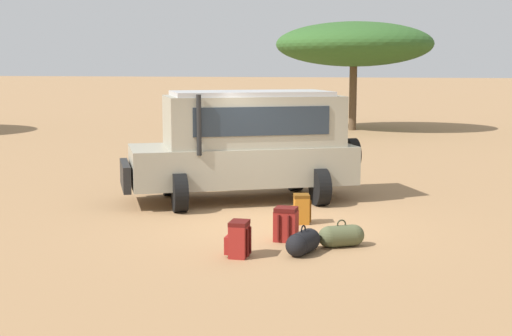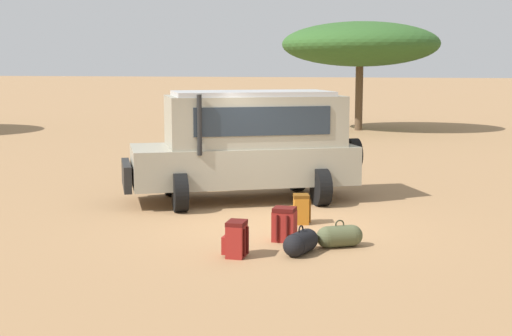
% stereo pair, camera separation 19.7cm
% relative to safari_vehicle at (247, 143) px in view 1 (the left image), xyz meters
% --- Properties ---
extents(ground_plane, '(320.00, 320.00, 0.00)m').
position_rel_safari_vehicle_xyz_m(ground_plane, '(1.09, -2.26, -1.29)').
color(ground_plane, '#9E754C').
extents(safari_vehicle, '(5.34, 3.94, 2.44)m').
position_rel_safari_vehicle_xyz_m(safari_vehicle, '(0.00, 0.00, 0.00)').
color(safari_vehicle, gray).
rests_on(safari_vehicle, ground_plane).
extents(backpack_beside_front_wheel, '(0.39, 0.40, 0.58)m').
position_rel_safari_vehicle_xyz_m(backpack_beside_front_wheel, '(1.08, -4.67, -1.01)').
color(backpack_beside_front_wheel, maroon).
rests_on(backpack_beside_front_wheel, ground_plane).
extents(backpack_cluster_center, '(0.40, 0.43, 0.59)m').
position_rel_safari_vehicle_xyz_m(backpack_cluster_center, '(1.61, -3.49, -1.01)').
color(backpack_cluster_center, maroon).
rests_on(backpack_cluster_center, ground_plane).
extents(backpack_near_rear_wheel, '(0.44, 0.39, 0.57)m').
position_rel_safari_vehicle_xyz_m(backpack_near_rear_wheel, '(1.61, -2.08, -1.02)').
color(backpack_near_rear_wheel, '#B26619').
rests_on(backpack_near_rear_wheel, ground_plane).
extents(duffel_bag_low_black_case, '(0.75, 0.58, 0.46)m').
position_rel_safari_vehicle_xyz_m(duffel_bag_low_black_case, '(2.58, -3.65, -1.11)').
color(duffel_bag_low_black_case, '#4C5133').
rests_on(duffel_bag_low_black_case, ground_plane).
extents(duffel_bag_soft_canvas, '(0.48, 0.82, 0.47)m').
position_rel_safari_vehicle_xyz_m(duffel_bag_soft_canvas, '(2.04, -4.23, -1.11)').
color(duffel_bag_soft_canvas, black).
rests_on(duffel_bag_soft_canvas, ground_plane).
extents(acacia_tree_left_mid, '(7.20, 6.19, 4.97)m').
position_rel_safari_vehicle_xyz_m(acacia_tree_left_mid, '(0.43, 17.96, 2.65)').
color(acacia_tree_left_mid, brown).
rests_on(acacia_tree_left_mid, ground_plane).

